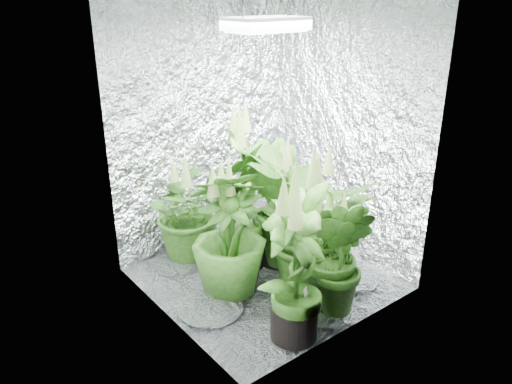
{
  "coord_description": "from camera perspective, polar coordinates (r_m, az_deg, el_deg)",
  "views": [
    {
      "loc": [
        -2.06,
        -2.52,
        2.01
      ],
      "look_at": [
        -0.08,
        0.0,
        0.72
      ],
      "focal_mm": 35.0,
      "sensor_mm": 36.0,
      "label": 1
    }
  ],
  "objects": [
    {
      "name": "walls",
      "position": [
        3.41,
        1.06,
        4.62
      ],
      "size": [
        1.62,
        1.62,
        2.0
      ],
      "color": "silver",
      "rests_on": "ground"
    },
    {
      "name": "plant_d",
      "position": [
        3.43,
        -3.07,
        -4.87
      ],
      "size": [
        0.67,
        0.67,
        1.02
      ],
      "rotation": [
        0.0,
        0.0,
        2.78
      ],
      "color": "black",
      "rests_on": "ground"
    },
    {
      "name": "grow_lamp",
      "position": [
        3.26,
        1.17,
        18.62
      ],
      "size": [
        0.5,
        0.3,
        0.22
      ],
      "color": "gray",
      "rests_on": "ceiling"
    },
    {
      "name": "ground",
      "position": [
        3.83,
        0.96,
        -9.83
      ],
      "size": [
        1.6,
        1.6,
        0.0
      ],
      "primitive_type": "plane",
      "color": "silver",
      "rests_on": "ground"
    },
    {
      "name": "plant_b",
      "position": [
        3.75,
        -1.3,
        -0.25
      ],
      "size": [
        0.87,
        0.87,
        1.29
      ],
      "rotation": [
        0.0,
        0.0,
        0.96
      ],
      "color": "black",
      "rests_on": "ground"
    },
    {
      "name": "plant_f",
      "position": [
        2.99,
        4.56,
        -8.41
      ],
      "size": [
        0.71,
        0.71,
        1.1
      ],
      "rotation": [
        0.0,
        0.0,
        4.27
      ],
      "color": "black",
      "rests_on": "ground"
    },
    {
      "name": "plant_a",
      "position": [
        3.98,
        -7.71,
        -2.15
      ],
      "size": [
        0.71,
        0.71,
        0.86
      ],
      "rotation": [
        0.0,
        0.0,
        6.26
      ],
      "color": "black",
      "rests_on": "ground"
    },
    {
      "name": "plant_e",
      "position": [
        3.47,
        6.55,
        -3.62
      ],
      "size": [
        1.24,
        1.24,
        1.1
      ],
      "rotation": [
        0.0,
        0.0,
        3.68
      ],
      "color": "black",
      "rests_on": "ground"
    },
    {
      "name": "plant_label",
      "position": [
        3.12,
        5.72,
        -11.52
      ],
      "size": [
        0.05,
        0.04,
        0.07
      ],
      "primitive_type": "cube",
      "rotation": [
        -0.21,
        0.0,
        0.49
      ],
      "color": "white",
      "rests_on": "plant_f"
    },
    {
      "name": "plant_g",
      "position": [
        3.3,
        9.11,
        -7.3
      ],
      "size": [
        0.59,
        0.59,
        0.91
      ],
      "rotation": [
        0.0,
        0.0,
        5.1
      ],
      "color": "black",
      "rests_on": "ground"
    },
    {
      "name": "circulation_fan",
      "position": [
        4.37,
        3.94,
        -3.46
      ],
      "size": [
        0.14,
        0.3,
        0.34
      ],
      "rotation": [
        0.0,
        0.0,
        -0.06
      ],
      "color": "black",
      "rests_on": "ground"
    },
    {
      "name": "plant_c",
      "position": [
        3.82,
        2.46,
        -1.71
      ],
      "size": [
        0.71,
        0.71,
        1.04
      ],
      "rotation": [
        0.0,
        0.0,
        2.06
      ],
      "color": "black",
      "rests_on": "ground"
    }
  ]
}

